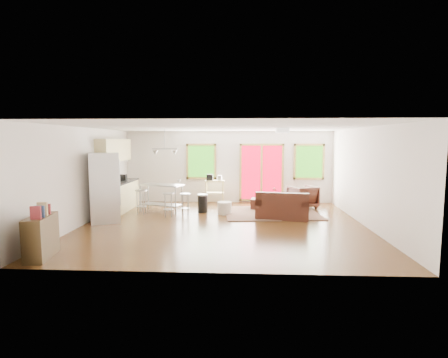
{
  "coord_description": "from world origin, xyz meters",
  "views": [
    {
      "loc": [
        0.5,
        -9.22,
        2.23
      ],
      "look_at": [
        0.0,
        0.3,
        1.2
      ],
      "focal_mm": 28.0,
      "sensor_mm": 36.0,
      "label": 1
    }
  ],
  "objects_px": {
    "ottoman": "(259,204)",
    "kitchen_cart": "(214,184)",
    "rug": "(271,213)",
    "coffee_table": "(291,202)",
    "armchair": "(302,196)",
    "refrigerator": "(105,188)",
    "loveseat": "(282,208)",
    "island": "(161,193)"
  },
  "relations": [
    {
      "from": "rug",
      "to": "coffee_table",
      "type": "relative_size",
      "value": 2.79
    },
    {
      "from": "rug",
      "to": "refrigerator",
      "type": "xyz_separation_m",
      "value": [
        -4.7,
        -1.37,
        0.94
      ]
    },
    {
      "from": "ottoman",
      "to": "island",
      "type": "height_order",
      "value": "island"
    },
    {
      "from": "coffee_table",
      "to": "ottoman",
      "type": "relative_size",
      "value": 1.93
    },
    {
      "from": "rug",
      "to": "armchair",
      "type": "height_order",
      "value": "armchair"
    },
    {
      "from": "rug",
      "to": "island",
      "type": "bearing_deg",
      "value": 178.69
    },
    {
      "from": "refrigerator",
      "to": "kitchen_cart",
      "type": "xyz_separation_m",
      "value": [
        2.79,
        2.98,
        -0.23
      ]
    },
    {
      "from": "loveseat",
      "to": "ottoman",
      "type": "bearing_deg",
      "value": 123.23
    },
    {
      "from": "kitchen_cart",
      "to": "rug",
      "type": "bearing_deg",
      "value": -40.15
    },
    {
      "from": "loveseat",
      "to": "ottoman",
      "type": "xyz_separation_m",
      "value": [
        -0.6,
        1.37,
        -0.14
      ]
    },
    {
      "from": "island",
      "to": "refrigerator",
      "type": "bearing_deg",
      "value": -130.36
    },
    {
      "from": "refrigerator",
      "to": "rug",
      "type": "bearing_deg",
      "value": -6.49
    },
    {
      "from": "armchair",
      "to": "ottoman",
      "type": "bearing_deg",
      "value": -13.68
    },
    {
      "from": "ottoman",
      "to": "refrigerator",
      "type": "height_order",
      "value": "refrigerator"
    },
    {
      "from": "loveseat",
      "to": "kitchen_cart",
      "type": "distance_m",
      "value": 3.2
    },
    {
      "from": "rug",
      "to": "loveseat",
      "type": "height_order",
      "value": "loveseat"
    },
    {
      "from": "armchair",
      "to": "refrigerator",
      "type": "distance_m",
      "value": 6.29
    },
    {
      "from": "coffee_table",
      "to": "armchair",
      "type": "bearing_deg",
      "value": 58.94
    },
    {
      "from": "refrigerator",
      "to": "coffee_table",
      "type": "bearing_deg",
      "value": -6.95
    },
    {
      "from": "loveseat",
      "to": "refrigerator",
      "type": "relative_size",
      "value": 0.84
    },
    {
      "from": "rug",
      "to": "coffee_table",
      "type": "distance_m",
      "value": 0.71
    },
    {
      "from": "rug",
      "to": "loveseat",
      "type": "bearing_deg",
      "value": -69.88
    },
    {
      "from": "island",
      "to": "rug",
      "type": "bearing_deg",
      "value": -1.31
    },
    {
      "from": "kitchen_cart",
      "to": "island",
      "type": "bearing_deg",
      "value": -135.45
    },
    {
      "from": "rug",
      "to": "ottoman",
      "type": "height_order",
      "value": "ottoman"
    },
    {
      "from": "refrigerator",
      "to": "island",
      "type": "xyz_separation_m",
      "value": [
        1.23,
        1.45,
        -0.35
      ]
    },
    {
      "from": "loveseat",
      "to": "island",
      "type": "height_order",
      "value": "island"
    },
    {
      "from": "rug",
      "to": "kitchen_cart",
      "type": "distance_m",
      "value": 2.6
    },
    {
      "from": "rug",
      "to": "armchair",
      "type": "distance_m",
      "value": 1.52
    },
    {
      "from": "loveseat",
      "to": "kitchen_cart",
      "type": "bearing_deg",
      "value": 142.78
    },
    {
      "from": "loveseat",
      "to": "refrigerator",
      "type": "distance_m",
      "value": 5.05
    },
    {
      "from": "refrigerator",
      "to": "island",
      "type": "relative_size",
      "value": 1.28
    },
    {
      "from": "rug",
      "to": "island",
      "type": "relative_size",
      "value": 1.91
    },
    {
      "from": "loveseat",
      "to": "island",
      "type": "distance_m",
      "value": 3.82
    },
    {
      "from": "ottoman",
      "to": "kitchen_cart",
      "type": "distance_m",
      "value": 1.91
    },
    {
      "from": "loveseat",
      "to": "kitchen_cart",
      "type": "relative_size",
      "value": 1.52
    },
    {
      "from": "coffee_table",
      "to": "refrigerator",
      "type": "distance_m",
      "value": 5.57
    },
    {
      "from": "armchair",
      "to": "kitchen_cart",
      "type": "distance_m",
      "value": 3.12
    },
    {
      "from": "coffee_table",
      "to": "ottoman",
      "type": "distance_m",
      "value": 1.12
    },
    {
      "from": "rug",
      "to": "refrigerator",
      "type": "distance_m",
      "value": 4.99
    },
    {
      "from": "rug",
      "to": "coffee_table",
      "type": "xyz_separation_m",
      "value": [
        0.62,
        0.13,
        0.33
      ]
    },
    {
      "from": "loveseat",
      "to": "rug",
      "type": "bearing_deg",
      "value": 119.72
    }
  ]
}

